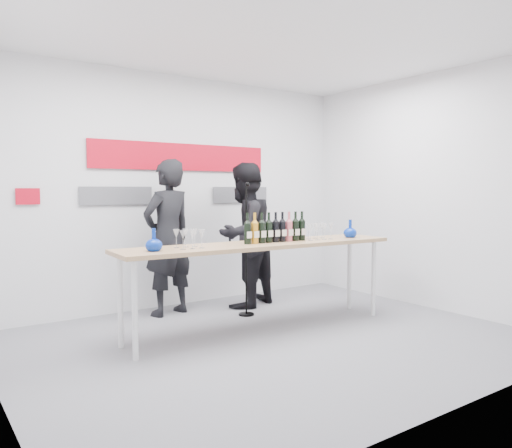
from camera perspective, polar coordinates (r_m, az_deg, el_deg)
name	(u,v)px	position (r m, az deg, el deg)	size (l,w,h in m)	color
ground	(273,340)	(5.20, 2.01, -13.11)	(5.00, 5.00, 0.00)	slate
back_wall	(182,191)	(6.67, -8.40, 3.71)	(5.00, 0.04, 3.00)	silver
signage	(179,168)	(6.63, -8.75, 6.36)	(3.38, 0.02, 0.79)	red
tasting_table	(261,250)	(5.38, 0.61, -2.94)	(3.20, 0.78, 0.95)	tan
wine_bottles	(276,227)	(5.44, 2.26, -0.36)	(0.80, 0.11, 0.33)	black
decanter_left	(154,240)	(4.75, -11.61, -1.77)	(0.16, 0.16, 0.21)	#082996
decanter_right	(350,228)	(6.08, 10.71, -0.51)	(0.16, 0.16, 0.21)	#082996
glasses_left	(189,239)	(4.95, -7.66, -1.67)	(0.27, 0.23, 0.18)	silver
glasses_right	(316,231)	(5.81, 6.92, -0.83)	(0.37, 0.24, 0.18)	silver
presenter_left	(168,238)	(6.13, -10.05, -1.53)	(0.69, 0.45, 1.89)	black
presenter_right	(244,235)	(6.47, -1.36, -1.26)	(0.91, 0.71, 1.87)	black
mic_stand	(246,275)	(6.06, -1.10, -5.86)	(0.19, 0.19, 1.61)	black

